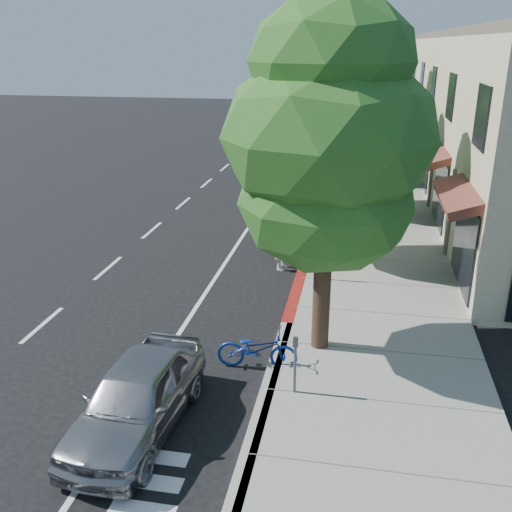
% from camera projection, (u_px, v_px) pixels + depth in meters
% --- Properties ---
extents(ground, '(120.00, 120.00, 0.00)m').
position_uv_depth(ground, '(292.00, 311.00, 15.40)').
color(ground, black).
rests_on(ground, ground).
extents(sidewalk, '(4.60, 56.00, 0.15)m').
position_uv_depth(sidewalk, '(376.00, 225.00, 22.34)').
color(sidewalk, gray).
rests_on(sidewalk, ground).
extents(curb, '(0.30, 56.00, 0.15)m').
position_uv_depth(curb, '(317.00, 222.00, 22.73)').
color(curb, '#9E998E').
rests_on(curb, ground).
extents(curb_red_segment, '(0.32, 4.00, 0.15)m').
position_uv_depth(curb_red_segment, '(296.00, 293.00, 16.29)').
color(curb_red_segment, maroon).
rests_on(curb_red_segment, ground).
extents(street_tree_0, '(4.49, 4.49, 7.80)m').
position_uv_depth(street_tree_0, '(328.00, 142.00, 11.69)').
color(street_tree_0, black).
rests_on(street_tree_0, ground).
extents(street_tree_1, '(4.30, 4.30, 7.08)m').
position_uv_depth(street_tree_1, '(341.00, 127.00, 17.39)').
color(street_tree_1, black).
rests_on(street_tree_1, ground).
extents(street_tree_2, '(4.49, 4.49, 6.92)m').
position_uv_depth(street_tree_2, '(347.00, 111.00, 22.96)').
color(street_tree_2, black).
rests_on(street_tree_2, ground).
extents(street_tree_3, '(4.59, 4.59, 8.30)m').
position_uv_depth(street_tree_3, '(353.00, 76.00, 28.13)').
color(street_tree_3, black).
rests_on(street_tree_3, ground).
extents(street_tree_4, '(4.73, 4.73, 7.20)m').
position_uv_depth(street_tree_4, '(355.00, 86.00, 33.95)').
color(street_tree_4, black).
rests_on(street_tree_4, ground).
extents(street_tree_5, '(5.03, 5.03, 7.42)m').
position_uv_depth(street_tree_5, '(357.00, 78.00, 39.44)').
color(street_tree_5, black).
rests_on(street_tree_5, ground).
extents(cyclist, '(0.58, 0.80, 2.02)m').
position_uv_depth(cyclist, '(282.00, 239.00, 17.92)').
color(cyclist, white).
rests_on(cyclist, ground).
extents(bicycle, '(1.82, 0.73, 0.94)m').
position_uv_depth(bicycle, '(257.00, 349.00, 12.54)').
color(bicycle, navy).
rests_on(bicycle, ground).
extents(silver_suv, '(3.40, 6.58, 1.77)m').
position_uv_depth(silver_suv, '(303.00, 206.00, 21.91)').
color(silver_suv, silver).
rests_on(silver_suv, ground).
extents(dark_sedan, '(1.87, 4.36, 1.40)m').
position_uv_depth(dark_sedan, '(291.00, 187.00, 25.57)').
color(dark_sedan, '#232528').
rests_on(dark_sedan, ground).
extents(white_pickup, '(2.60, 5.47, 1.54)m').
position_uv_depth(white_pickup, '(298.00, 150.00, 33.91)').
color(white_pickup, white).
rests_on(white_pickup, ground).
extents(dark_suv_far, '(2.13, 4.63, 1.54)m').
position_uv_depth(dark_suv_far, '(308.00, 135.00, 39.40)').
color(dark_suv_far, black).
rests_on(dark_suv_far, ground).
extents(near_car_a, '(1.84, 4.07, 1.36)m').
position_uv_depth(near_car_a, '(136.00, 397.00, 10.47)').
color(near_car_a, '#9D9DA1').
rests_on(near_car_a, ground).
extents(pedestrian, '(1.09, 1.09, 1.78)m').
position_uv_depth(pedestrian, '(399.00, 188.00, 24.02)').
color(pedestrian, black).
rests_on(pedestrian, sidewalk).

